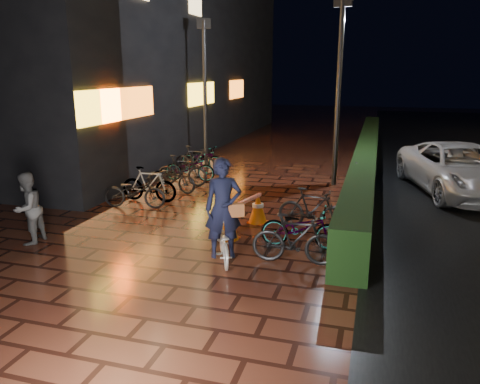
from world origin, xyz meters
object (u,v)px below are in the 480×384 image
(bystander_person, at_px, (28,208))
(traffic_barrier, at_px, (244,215))
(van, at_px, (460,169))
(cyclist, at_px, (223,224))
(cart_assembly, at_px, (360,177))

(bystander_person, relative_size, traffic_barrier, 0.86)
(bystander_person, xyz_separation_m, van, (9.27, 7.01, -0.03))
(bystander_person, bearing_deg, van, 124.29)
(van, bearing_deg, bystander_person, -157.42)
(cyclist, relative_size, cart_assembly, 1.96)
(bystander_person, height_order, traffic_barrier, bystander_person)
(traffic_barrier, distance_m, cart_assembly, 4.65)
(cart_assembly, bearing_deg, bystander_person, -136.96)
(cyclist, height_order, traffic_barrier, cyclist)
(traffic_barrier, relative_size, cart_assembly, 1.71)
(cart_assembly, bearing_deg, cyclist, -111.16)
(van, relative_size, cart_assembly, 5.07)
(cyclist, bearing_deg, traffic_barrier, 93.84)
(van, distance_m, traffic_barrier, 7.18)
(bystander_person, distance_m, cart_assembly, 8.85)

